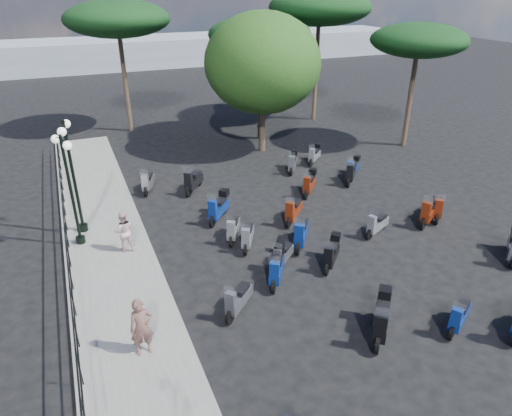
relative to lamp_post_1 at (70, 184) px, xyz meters
name	(u,v)px	position (x,y,z in m)	size (l,w,h in m)	color
ground	(322,273)	(7.37, -5.04, -2.52)	(120.00, 120.00, 0.00)	black
sidewalk	(113,268)	(0.87, -2.04, -2.44)	(3.00, 30.00, 0.15)	slate
railing	(68,258)	(-0.43, -2.24, -1.62)	(0.04, 26.04, 1.10)	black
lamp_post_1	(70,184)	(0.00, 0.00, 0.00)	(0.63, 1.16, 4.15)	black
lamp_post_2	(72,171)	(0.16, 0.93, 0.14)	(0.48, 1.28, 4.39)	black
woman	(142,327)	(1.14, -6.52, -1.54)	(0.60, 0.40, 1.65)	brown
pedestrian_far	(124,231)	(1.48, -1.16, -1.60)	(0.75, 0.58, 1.54)	beige
scooter_2	(238,300)	(4.04, -5.80, -2.07)	(1.26, 1.19, 1.30)	black
scooter_3	(283,256)	(6.31, -4.11, -2.10)	(1.19, 1.09, 1.21)	black
scooter_4	(247,237)	(5.67, -2.47, -2.07)	(0.93, 1.46, 1.29)	black
scooter_5	(148,182)	(3.26, 3.95, -2.06)	(0.84, 1.59, 1.33)	black
scooter_8	(277,268)	(5.76, -4.82, -2.01)	(1.09, 1.50, 1.36)	black
scooter_9	(301,234)	(7.53, -3.15, -2.00)	(1.22, 1.58, 1.50)	black
scooter_10	(219,208)	(5.39, 0.02, -1.98)	(1.31, 1.47, 1.43)	black
scooter_11	(193,181)	(5.21, 3.14, -2.01)	(1.23, 1.53, 1.47)	black
scooter_13	(381,319)	(7.31, -8.24, -1.96)	(1.38, 1.51, 1.48)	black
scooter_14	(331,254)	(7.87, -4.73, -2.03)	(1.23, 1.28, 1.29)	black
scooter_15	(293,211)	(8.14, -1.33, -2.04)	(1.29, 1.32, 1.38)	black
scooter_16	(309,184)	(10.05, 0.80, -2.02)	(1.24, 1.35, 1.33)	black
scooter_17	(293,163)	(10.61, 3.57, -2.03)	(1.05, 1.41, 1.28)	black
scooter_20	(459,317)	(9.49, -8.89, -2.08)	(1.41, 0.91, 1.25)	black
scooter_21	(377,225)	(10.64, -3.53, -2.09)	(1.45, 0.83, 1.24)	black
scooter_22	(353,168)	(13.10, 1.83, -2.06)	(1.27, 1.07, 1.21)	black
scooter_23	(351,173)	(12.54, 1.18, -2.03)	(1.23, 1.40, 1.40)	black
scooter_27	(429,212)	(13.11, -3.60, -2.00)	(1.64, 1.11, 1.48)	black
scooter_28	(437,208)	(13.73, -3.36, -2.05)	(1.17, 1.37, 1.36)	black
scooter_29	(315,155)	(12.24, 4.20, -2.05)	(1.25, 1.18, 1.25)	black
scooter_31	(233,229)	(5.38, -1.74, -2.07)	(0.93, 1.46, 1.29)	black
broadleaf_tree	(263,63)	(10.46, 7.18, 2.37)	(6.27, 6.27, 7.56)	#38281E
pine_0	(260,35)	(11.21, 9.29, 3.60)	(5.91, 5.91, 7.17)	#38281E
pine_1	(320,7)	(16.46, 11.83, 4.79)	(6.61, 6.61, 8.49)	#38281E
pine_2	(117,19)	(4.07, 14.09, 4.30)	(6.25, 6.25, 7.93)	#38281E
pine_3	(419,41)	(18.65, 4.75, 3.42)	(5.24, 5.24, 6.89)	#38281E
distant_hills	(122,53)	(7.37, 39.96, -1.02)	(70.00, 8.00, 3.00)	gray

